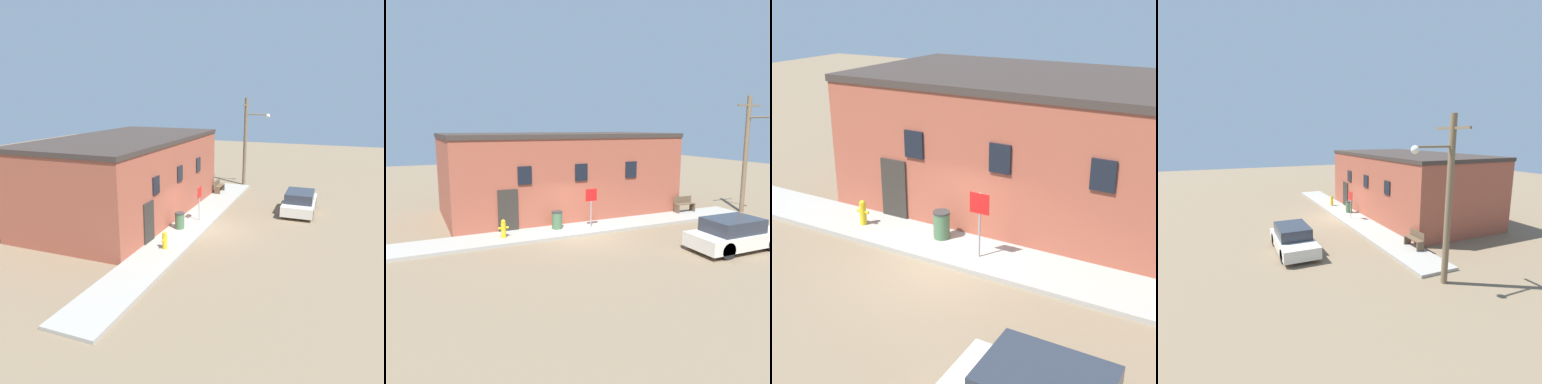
# 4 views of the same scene
# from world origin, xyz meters

# --- Properties ---
(ground_plane) EXTENTS (80.00, 80.00, 0.00)m
(ground_plane) POSITION_xyz_m (0.00, 0.00, 0.00)
(ground_plane) COLOR #7A664C
(sidewalk) EXTENTS (21.22, 2.07, 0.15)m
(sidewalk) POSITION_xyz_m (0.00, 1.03, 0.07)
(sidewalk) COLOR #9E998E
(sidewalk) RESTS_ON ground
(brick_building) EXTENTS (13.32, 7.10, 4.83)m
(brick_building) POSITION_xyz_m (0.93, 5.56, 2.42)
(brick_building) COLOR #9E4C38
(brick_building) RESTS_ON ground
(fire_hydrant) EXTENTS (0.47, 0.22, 0.86)m
(fire_hydrant) POSITION_xyz_m (-3.55, 0.95, 0.58)
(fire_hydrant) COLOR gold
(fire_hydrant) RESTS_ON sidewalk
(stop_sign) EXTENTS (0.62, 0.06, 2.00)m
(stop_sign) POSITION_xyz_m (0.91, 0.82, 1.54)
(stop_sign) COLOR gray
(stop_sign) RESTS_ON sidewalk
(bench) EXTENTS (1.27, 0.44, 0.92)m
(bench) POSITION_xyz_m (7.65, 1.71, 0.59)
(bench) COLOR brown
(bench) RESTS_ON sidewalk
(trash_bin) EXTENTS (0.54, 0.54, 0.89)m
(trash_bin) POSITION_xyz_m (-0.72, 1.37, 0.60)
(trash_bin) COLOR #426642
(trash_bin) RESTS_ON sidewalk
(utility_pole) EXTENTS (1.80, 2.03, 7.02)m
(utility_pole) POSITION_xyz_m (11.27, 0.53, 3.78)
(utility_pole) COLOR brown
(utility_pole) RESTS_ON ground
(parked_car) EXTENTS (4.17, 1.87, 1.39)m
(parked_car) POSITION_xyz_m (5.16, -4.41, 0.67)
(parked_car) COLOR black
(parked_car) RESTS_ON ground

